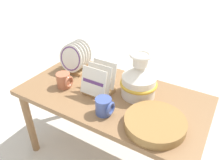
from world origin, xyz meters
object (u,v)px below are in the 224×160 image
object	(u,v)px
dish_rack_square_plates	(99,84)
wicker_charger_stack	(155,123)
mug_cobalt_glaze	(104,106)
dish_rack_round_plates	(75,59)
mug_terracotta_glaze	(64,80)
ceramic_vase	(139,79)

from	to	relation	value
dish_rack_square_plates	wicker_charger_stack	world-z (taller)	dish_rack_square_plates
dish_rack_square_plates	mug_cobalt_glaze	xyz separation A→B (m)	(0.15, -0.17, -0.02)
dish_rack_round_plates	mug_terracotta_glaze	size ratio (longest dim) A/B	2.19
wicker_charger_stack	mug_cobalt_glaze	size ratio (longest dim) A/B	3.20
dish_rack_square_plates	mug_cobalt_glaze	world-z (taller)	dish_rack_square_plates
mug_terracotta_glaze	mug_cobalt_glaze	distance (m)	0.41
ceramic_vase	dish_rack_square_plates	bearing A→B (deg)	-155.44
dish_rack_square_plates	mug_cobalt_glaze	size ratio (longest dim) A/B	1.91
dish_rack_square_plates	mug_cobalt_glaze	distance (m)	0.22
ceramic_vase	wicker_charger_stack	world-z (taller)	ceramic_vase
mug_terracotta_glaze	mug_cobalt_glaze	xyz separation A→B (m)	(0.39, -0.10, 0.00)
mug_cobalt_glaze	mug_terracotta_glaze	bearing A→B (deg)	165.78
wicker_charger_stack	dish_rack_round_plates	bearing A→B (deg)	160.17
wicker_charger_stack	mug_terracotta_glaze	bearing A→B (deg)	175.51
dish_rack_round_plates	dish_rack_square_plates	world-z (taller)	dish_rack_round_plates
ceramic_vase	dish_rack_square_plates	distance (m)	0.27
wicker_charger_stack	mug_terracotta_glaze	size ratio (longest dim) A/B	3.20
dish_rack_round_plates	dish_rack_square_plates	distance (m)	0.36
dish_rack_square_plates	wicker_charger_stack	bearing A→B (deg)	-15.11
ceramic_vase	mug_terracotta_glaze	bearing A→B (deg)	-160.18
wicker_charger_stack	mug_cobalt_glaze	bearing A→B (deg)	-171.30
ceramic_vase	mug_cobalt_glaze	distance (m)	0.30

